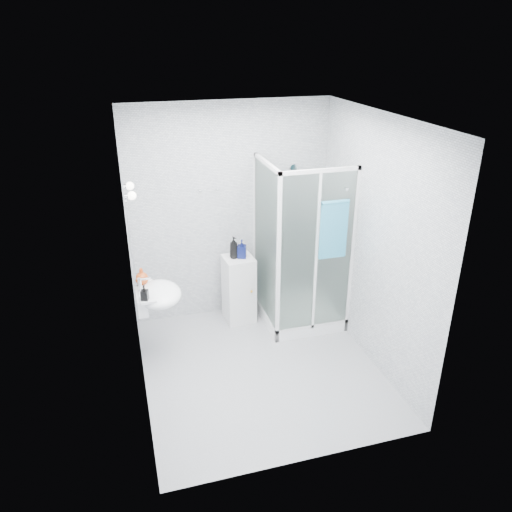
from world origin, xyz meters
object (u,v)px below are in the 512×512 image
object	(u,v)px
storage_cabinet	(239,289)
shampoo_bottle_b	(242,249)
soap_dispenser_orange	(142,276)
shampoo_bottle_a	(234,248)
hand_towel	(334,228)
soap_dispenser_black	(144,293)
wall_basin	(156,295)
shower_enclosure	(296,290)

from	to	relation	value
storage_cabinet	shampoo_bottle_b	distance (m)	0.53
storage_cabinet	soap_dispenser_orange	distance (m)	1.33
shampoo_bottle_a	shampoo_bottle_b	distance (m)	0.10
hand_towel	soap_dispenser_black	world-z (taller)	hand_towel
hand_towel	soap_dispenser_black	distance (m)	2.07
soap_dispenser_orange	soap_dispenser_black	world-z (taller)	soap_dispenser_orange
storage_cabinet	soap_dispenser_black	size ratio (longest dim) A/B	5.42
soap_dispenser_black	soap_dispenser_orange	bearing A→B (deg)	90.00
soap_dispenser_black	shampoo_bottle_b	bearing A→B (deg)	33.03
shampoo_bottle_b	storage_cabinet	bearing A→B (deg)	173.12
wall_basin	soap_dispenser_black	distance (m)	0.27
storage_cabinet	shower_enclosure	bearing A→B (deg)	-27.15
hand_towel	soap_dispenser_orange	size ratio (longest dim) A/B	3.65
shower_enclosure	shampoo_bottle_b	distance (m)	0.82
storage_cabinet	shampoo_bottle_a	world-z (taller)	shampoo_bottle_a
shampoo_bottle_a	shampoo_bottle_b	bearing A→B (deg)	-9.40
shower_enclosure	shampoo_bottle_a	bearing A→B (deg)	157.99
hand_towel	soap_dispenser_black	size ratio (longest dim) A/B	4.22
storage_cabinet	hand_towel	world-z (taller)	hand_towel
shampoo_bottle_b	soap_dispenser_orange	xyz separation A→B (m)	(-1.18, -0.41, 0.01)
hand_towel	soap_dispenser_black	bearing A→B (deg)	-177.03
soap_dispenser_black	shampoo_bottle_a	bearing A→B (deg)	35.76
storage_cabinet	shampoo_bottle_a	bearing A→B (deg)	164.23
soap_dispenser_orange	soap_dispenser_black	xyz separation A→B (m)	(0.00, -0.35, -0.01)
shower_enclosure	soap_dispenser_black	xyz separation A→B (m)	(-1.78, -0.51, 0.49)
hand_towel	shampoo_bottle_b	size ratio (longest dim) A/B	2.92
wall_basin	storage_cabinet	world-z (taller)	wall_basin
wall_basin	soap_dispenser_black	size ratio (longest dim) A/B	3.64
hand_towel	storage_cabinet	bearing A→B (deg)	142.84
shower_enclosure	storage_cabinet	bearing A→B (deg)	157.19
hand_towel	soap_dispenser_black	xyz separation A→B (m)	(-2.02, -0.10, -0.42)
wall_basin	shampoo_bottle_a	world-z (taller)	shampoo_bottle_a
soap_dispenser_orange	shower_enclosure	bearing A→B (deg)	4.87
wall_basin	shampoo_bottle_a	distance (m)	1.15
storage_cabinet	hand_towel	distance (m)	1.46
shower_enclosure	shampoo_bottle_b	xyz separation A→B (m)	(-0.60, 0.26, 0.50)
soap_dispenser_orange	wall_basin	bearing A→B (deg)	-53.00
storage_cabinet	shampoo_bottle_b	size ratio (longest dim) A/B	3.74
wall_basin	hand_towel	world-z (taller)	hand_towel
storage_cabinet	soap_dispenser_orange	size ratio (longest dim) A/B	4.68
shampoo_bottle_a	shampoo_bottle_b	size ratio (longest dim) A/B	1.19
storage_cabinet	shampoo_bottle_b	xyz separation A→B (m)	(0.04, -0.01, 0.53)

